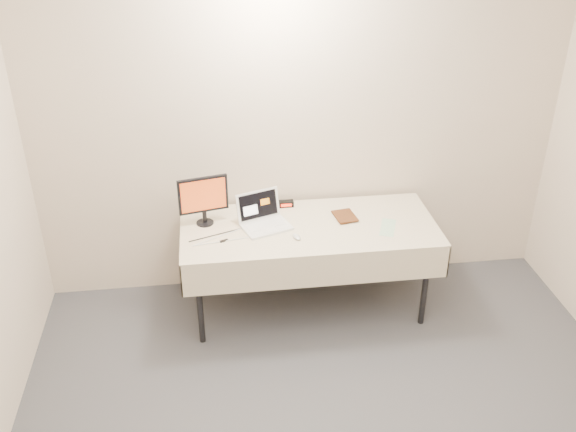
{
  "coord_description": "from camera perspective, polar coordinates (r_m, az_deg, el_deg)",
  "views": [
    {
      "loc": [
        -0.68,
        -1.94,
        3.06
      ],
      "look_at": [
        -0.16,
        1.99,
        0.86
      ],
      "focal_mm": 40.0,
      "sensor_mm": 36.0,
      "label": 1
    }
  ],
  "objects": [
    {
      "name": "back_wall",
      "position": [
        4.81,
        1.13,
        8.18
      ],
      "size": [
        4.0,
        0.1,
        2.7
      ],
      "primitive_type": "cube",
      "color": "beige",
      "rests_on": "ground"
    },
    {
      "name": "table",
      "position": [
        4.69,
        1.87,
        -1.52
      ],
      "size": [
        1.86,
        0.81,
        0.74
      ],
      "color": "black",
      "rests_on": "ground"
    },
    {
      "name": "laptop",
      "position": [
        4.65,
        -2.25,
        -0.17
      ],
      "size": [
        0.41,
        0.38,
        0.23
      ],
      "rotation": [
        0.0,
        0.0,
        0.34
      ],
      "color": "white",
      "rests_on": "table"
    },
    {
      "name": "monitor",
      "position": [
        4.62,
        -7.55,
        1.69
      ],
      "size": [
        0.36,
        0.15,
        0.37
      ],
      "rotation": [
        0.0,
        0.0,
        0.22
      ],
      "color": "black",
      "rests_on": "table"
    },
    {
      "name": "book",
      "position": [
        4.71,
        4.28,
        0.8
      ],
      "size": [
        0.15,
        0.04,
        0.2
      ],
      "primitive_type": "imported",
      "rotation": [
        0.0,
        0.0,
        0.15
      ],
      "color": "brown",
      "rests_on": "table"
    },
    {
      "name": "alarm_clock",
      "position": [
        4.91,
        -0.19,
        1.1
      ],
      "size": [
        0.12,
        0.05,
        0.05
      ],
      "rotation": [
        0.0,
        0.0,
        0.02
      ],
      "color": "black",
      "rests_on": "table"
    },
    {
      "name": "clicker",
      "position": [
        4.5,
        0.76,
        -1.85
      ],
      "size": [
        0.07,
        0.1,
        0.02
      ],
      "primitive_type": "ellipsoid",
      "rotation": [
        0.0,
        0.0,
        0.31
      ],
      "color": "silver",
      "rests_on": "table"
    },
    {
      "name": "paper_form",
      "position": [
        4.69,
        8.86,
        -1.01
      ],
      "size": [
        0.18,
        0.28,
        0.0
      ],
      "primitive_type": "cube",
      "rotation": [
        0.0,
        0.0,
        -0.36
      ],
      "color": "#B0DDB2",
      "rests_on": "table"
    },
    {
      "name": "usb_dongle",
      "position": [
        4.49,
        -5.72,
        -2.2
      ],
      "size": [
        0.06,
        0.04,
        0.01
      ],
      "primitive_type": "cube",
      "rotation": [
        0.0,
        0.0,
        0.4
      ],
      "color": "black",
      "rests_on": "table"
    }
  ]
}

